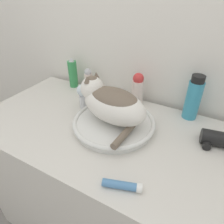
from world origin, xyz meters
name	(u,v)px	position (x,y,z in m)	size (l,w,h in m)	color
wall_back	(138,25)	(0.00, 0.69, 1.20)	(8.00, 0.05, 2.40)	silver
vanity_counter	(103,183)	(0.00, 0.32, 0.41)	(1.19, 0.64, 0.82)	beige
sink_basin	(114,123)	(0.05, 0.35, 0.85)	(0.37, 0.37, 0.04)	silver
cat	(111,102)	(0.04, 0.35, 0.95)	(0.33, 0.28, 0.19)	silver
faucet	(84,94)	(-0.15, 0.41, 0.91)	(0.15, 0.08, 0.15)	silver
mouthwash_bottle	(193,98)	(0.34, 0.59, 0.93)	(0.07, 0.07, 0.22)	teal
spray_bottle_trigger	(73,73)	(-0.36, 0.59, 0.91)	(0.05, 0.05, 0.18)	#338C4C
deodorant_stick	(88,80)	(-0.25, 0.59, 0.89)	(0.05, 0.05, 0.14)	silver
lotion_bottle_white	(138,89)	(0.06, 0.59, 0.91)	(0.06, 0.06, 0.17)	silver
cream_tube	(123,185)	(0.23, 0.08, 0.84)	(0.13, 0.07, 0.03)	#4C7FB2
hair_dryer	(220,140)	(0.49, 0.45, 0.85)	(0.18, 0.11, 0.06)	black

